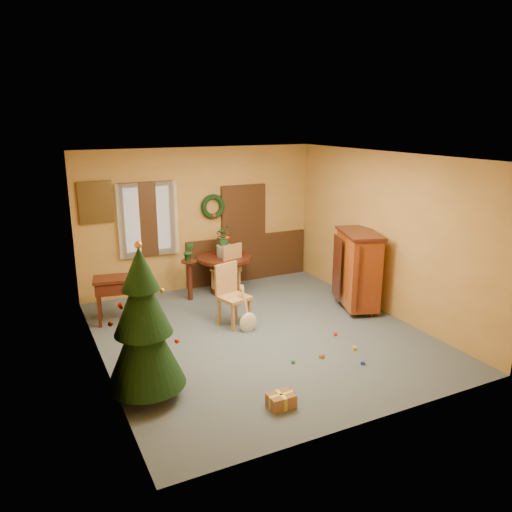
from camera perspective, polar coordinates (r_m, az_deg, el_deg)
room_envelope at (r=10.42m, az=-5.15°, el=2.48°), size 5.50×5.50×5.50m
dining_table at (r=10.12m, az=-3.60°, el=-1.27°), size 1.11×1.11×0.77m
urn at (r=10.03m, az=-3.63°, el=0.62°), size 0.31×0.31×0.23m
centerpiece_plant at (r=9.95m, az=-3.66°, el=2.39°), size 0.37×0.32×0.41m
chair_near at (r=8.57m, az=-2.89°, el=-4.16°), size 0.57×0.57×1.07m
chair_far at (r=9.99m, az=-3.17°, el=-1.28°), size 0.58×0.58×1.06m
guitar at (r=8.32m, az=-0.90°, el=-6.24°), size 0.32×0.48×0.73m
plant_stand at (r=9.78m, az=-7.60°, el=-2.22°), size 0.31×0.31×0.80m
stand_plant at (r=9.64m, az=-7.71°, el=0.55°), size 0.24×0.22×0.37m
christmas_tree at (r=6.37m, az=-12.74°, el=-7.82°), size 1.00×1.00×2.06m
writing_desk at (r=8.94m, az=-15.12°, el=-3.55°), size 0.99×0.63×0.82m
sideboard at (r=9.38m, az=11.58°, el=-1.34°), size 0.95×1.28×1.47m
gift_a at (r=6.42m, az=2.89°, el=-16.18°), size 0.33×0.24×0.18m
gift_b at (r=6.91m, az=-9.71°, el=-13.61°), size 0.32×0.32×0.24m
gift_c at (r=7.17m, az=-13.21°, el=-13.15°), size 0.29×0.26×0.13m
gift_d at (r=6.55m, az=2.87°, el=-15.78°), size 0.34×0.15×0.12m
toy_a at (r=7.57m, az=12.09°, el=-11.80°), size 0.09×0.09×0.05m
toy_b at (r=7.45m, az=4.26°, el=-11.92°), size 0.06×0.06×0.06m
toy_c at (r=7.97m, az=11.19°, el=-10.29°), size 0.07×0.09×0.05m
toy_d at (r=8.39m, az=9.06°, el=-8.79°), size 0.06×0.06×0.06m
toy_e at (r=7.64m, az=7.54°, el=-11.31°), size 0.09×0.08×0.05m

